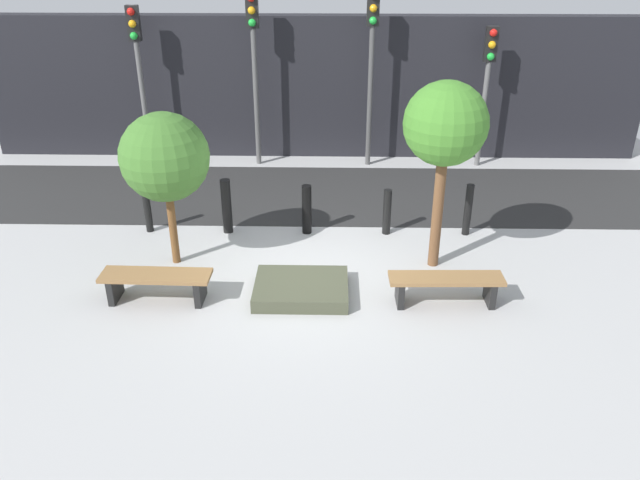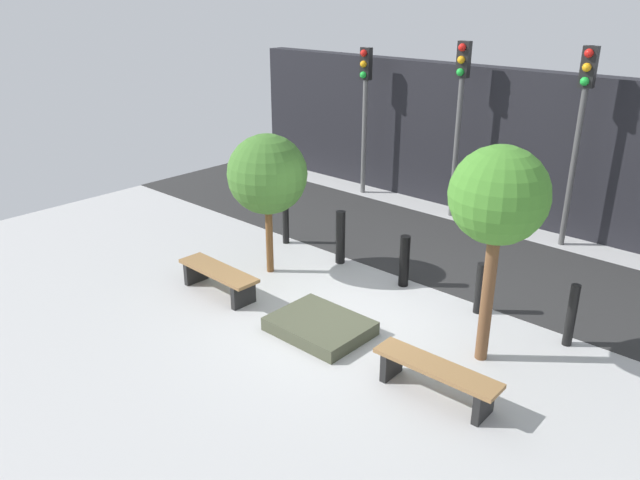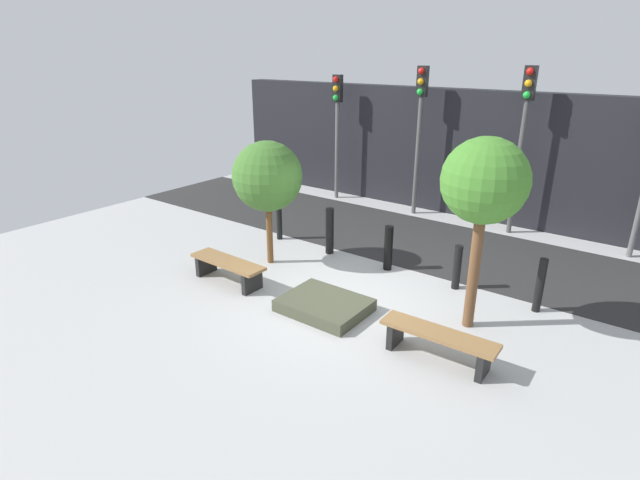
{
  "view_description": "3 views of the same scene",
  "coord_description": "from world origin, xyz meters",
  "px_view_note": "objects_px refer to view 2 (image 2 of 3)",
  "views": [
    {
      "loc": [
        0.48,
        -9.03,
        5.31
      ],
      "look_at": [
        0.29,
        0.04,
        0.73
      ],
      "focal_mm": 35.0,
      "sensor_mm": 36.0,
      "label": 1
    },
    {
      "loc": [
        5.8,
        -6.87,
        5.1
      ],
      "look_at": [
        -0.6,
        0.18,
        1.22
      ],
      "focal_mm": 35.0,
      "sensor_mm": 36.0,
      "label": 2
    },
    {
      "loc": [
        4.69,
        -6.89,
        4.4
      ],
      "look_at": [
        -0.15,
        -0.42,
        1.31
      ],
      "focal_mm": 28.0,
      "sensor_mm": 36.0,
      "label": 3
    }
  ],
  "objects_px": {
    "traffic_light_west": "(365,95)",
    "traffic_light_mid_east": "(581,114)",
    "tree_behind_right_bench": "(499,198)",
    "bollard_center": "(404,261)",
    "bollard_left": "(340,237)",
    "bollard_far_right": "(571,315)",
    "planter_bed": "(320,326)",
    "traffic_light_mid_west": "(460,100)",
    "bollard_far_left": "(286,222)",
    "bench_right": "(436,374)",
    "tree_behind_left_bench": "(267,175)",
    "bollard_right": "(480,288)",
    "bench_left": "(218,276)"
  },
  "relations": [
    {
      "from": "planter_bed",
      "to": "traffic_light_west",
      "type": "relative_size",
      "value": 0.4
    },
    {
      "from": "bench_right",
      "to": "traffic_light_mid_west",
      "type": "height_order",
      "value": "traffic_light_mid_west"
    },
    {
      "from": "bench_left",
      "to": "traffic_light_mid_west",
      "type": "xyz_separation_m",
      "value": [
        0.9,
        6.36,
        2.42
      ]
    },
    {
      "from": "traffic_light_mid_west",
      "to": "traffic_light_mid_east",
      "type": "relative_size",
      "value": 0.99
    },
    {
      "from": "tree_behind_left_bench",
      "to": "traffic_light_west",
      "type": "distance_m",
      "value": 5.44
    },
    {
      "from": "bollard_center",
      "to": "traffic_light_west",
      "type": "distance_m",
      "value": 5.99
    },
    {
      "from": "bench_left",
      "to": "bollard_right",
      "type": "distance_m",
      "value": 4.52
    },
    {
      "from": "traffic_light_mid_east",
      "to": "bench_right",
      "type": "bearing_deg",
      "value": -81.91
    },
    {
      "from": "bollard_left",
      "to": "bollard_far_right",
      "type": "relative_size",
      "value": 1.06
    },
    {
      "from": "tree_behind_left_bench",
      "to": "traffic_light_west",
      "type": "height_order",
      "value": "traffic_light_west"
    },
    {
      "from": "planter_bed",
      "to": "bollard_far_left",
      "type": "bearing_deg",
      "value": 143.27
    },
    {
      "from": "tree_behind_left_bench",
      "to": "traffic_light_mid_east",
      "type": "relative_size",
      "value": 0.66
    },
    {
      "from": "bollard_right",
      "to": "traffic_light_west",
      "type": "xyz_separation_m",
      "value": [
        -5.59,
        3.88,
        2.12
      ]
    },
    {
      "from": "bollard_left",
      "to": "bollard_far_right",
      "type": "distance_m",
      "value": 4.58
    },
    {
      "from": "bench_left",
      "to": "bench_right",
      "type": "distance_m",
      "value": 4.51
    },
    {
      "from": "traffic_light_west",
      "to": "traffic_light_mid_west",
      "type": "relative_size",
      "value": 0.93
    },
    {
      "from": "planter_bed",
      "to": "bollard_far_left",
      "type": "distance_m",
      "value": 3.83
    },
    {
      "from": "planter_bed",
      "to": "traffic_light_mid_west",
      "type": "distance_m",
      "value": 6.84
    },
    {
      "from": "bench_right",
      "to": "tree_behind_right_bench",
      "type": "xyz_separation_m",
      "value": [
        -0.0,
        1.26,
        2.14
      ]
    },
    {
      "from": "planter_bed",
      "to": "bollard_far_right",
      "type": "height_order",
      "value": "bollard_far_right"
    },
    {
      "from": "bollard_center",
      "to": "tree_behind_left_bench",
      "type": "bearing_deg",
      "value": -151.62
    },
    {
      "from": "traffic_light_west",
      "to": "traffic_light_mid_east",
      "type": "distance_m",
      "value": 5.42
    },
    {
      "from": "traffic_light_mid_west",
      "to": "planter_bed",
      "type": "bearing_deg",
      "value": -77.6
    },
    {
      "from": "tree_behind_right_bench",
      "to": "bollard_far_left",
      "type": "height_order",
      "value": "tree_behind_right_bench"
    },
    {
      "from": "tree_behind_right_bench",
      "to": "traffic_light_west",
      "type": "height_order",
      "value": "traffic_light_west"
    },
    {
      "from": "traffic_light_mid_west",
      "to": "bollard_far_left",
      "type": "bearing_deg",
      "value": -113.67
    },
    {
      "from": "planter_bed",
      "to": "bollard_left",
      "type": "xyz_separation_m",
      "value": [
        -1.53,
        2.28,
        0.43
      ]
    },
    {
      "from": "tree_behind_left_bench",
      "to": "traffic_light_west",
      "type": "bearing_deg",
      "value": 109.48
    },
    {
      "from": "bench_left",
      "to": "traffic_light_mid_east",
      "type": "xyz_separation_m",
      "value": [
        3.61,
        6.36,
        2.45
      ]
    },
    {
      "from": "planter_bed",
      "to": "bollard_far_left",
      "type": "relative_size",
      "value": 1.56
    },
    {
      "from": "bollard_left",
      "to": "bollard_right",
      "type": "relative_size",
      "value": 1.2
    },
    {
      "from": "bollard_right",
      "to": "traffic_light_mid_west",
      "type": "xyz_separation_m",
      "value": [
        -2.88,
        3.88,
        2.31
      ]
    },
    {
      "from": "bollard_right",
      "to": "bench_left",
      "type": "bearing_deg",
      "value": -146.77
    },
    {
      "from": "bench_right",
      "to": "bollard_far_right",
      "type": "height_order",
      "value": "bollard_far_right"
    },
    {
      "from": "tree_behind_left_bench",
      "to": "traffic_light_mid_west",
      "type": "xyz_separation_m",
      "value": [
        0.9,
        5.1,
        0.82
      ]
    },
    {
      "from": "bench_left",
      "to": "bollard_left",
      "type": "xyz_separation_m",
      "value": [
        0.73,
        2.48,
        0.2
      ]
    },
    {
      "from": "bollard_center",
      "to": "traffic_light_mid_west",
      "type": "bearing_deg",
      "value": 109.23
    },
    {
      "from": "tree_behind_right_bench",
      "to": "bench_left",
      "type": "bearing_deg",
      "value": -164.41
    },
    {
      "from": "traffic_light_west",
      "to": "bollard_left",
      "type": "bearing_deg",
      "value": -56.85
    },
    {
      "from": "tree_behind_right_bench",
      "to": "bollard_right",
      "type": "bearing_deg",
      "value": 120.92
    },
    {
      "from": "tree_behind_left_bench",
      "to": "bollard_far_right",
      "type": "relative_size",
      "value": 2.64
    },
    {
      "from": "bollard_far_left",
      "to": "bollard_left",
      "type": "xyz_separation_m",
      "value": [
        1.53,
        0.0,
        0.06
      ]
    },
    {
      "from": "tree_behind_right_bench",
      "to": "bollard_right",
      "type": "xyz_separation_m",
      "value": [
        -0.73,
        1.22,
        -2.04
      ]
    },
    {
      "from": "bollard_right",
      "to": "traffic_light_west",
      "type": "bearing_deg",
      "value": 145.23
    },
    {
      "from": "tree_behind_left_bench",
      "to": "bollard_right",
      "type": "bearing_deg",
      "value": 17.86
    },
    {
      "from": "bollard_center",
      "to": "bollard_far_right",
      "type": "xyz_separation_m",
      "value": [
        3.05,
        0.0,
        0.02
      ]
    },
    {
      "from": "tree_behind_right_bench",
      "to": "bollard_center",
      "type": "relative_size",
      "value": 3.3
    },
    {
      "from": "traffic_light_mid_east",
      "to": "bench_left",
      "type": "bearing_deg",
      "value": -119.59
    },
    {
      "from": "traffic_light_mid_east",
      "to": "bollard_left",
      "type": "bearing_deg",
      "value": -126.59
    },
    {
      "from": "planter_bed",
      "to": "traffic_light_mid_east",
      "type": "relative_size",
      "value": 0.37
    }
  ]
}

